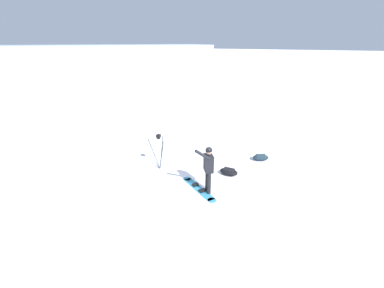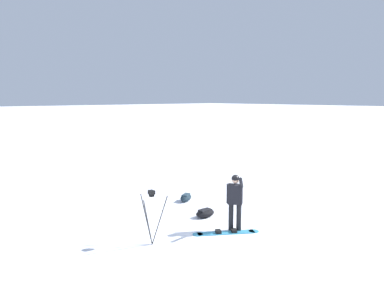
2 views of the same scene
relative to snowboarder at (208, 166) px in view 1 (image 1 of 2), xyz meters
name	(u,v)px [view 1 (image 1 of 2)]	position (x,y,z in m)	size (l,w,h in m)	color
ground_plane	(203,191)	(-0.15, -0.03, -0.96)	(300.00, 300.00, 0.00)	white
snowboarder	(208,166)	(0.00, 0.00, 0.00)	(0.54, 0.70, 1.62)	black
snowboard	(199,188)	(-0.34, 0.02, -0.94)	(1.61, 1.15, 0.10)	teal
gear_bag_large	(229,172)	(0.23, 1.43, -0.83)	(0.69, 0.41, 0.25)	black
camera_tripod	(159,145)	(-2.34, 0.73, 0.04)	(0.73, 0.63, 1.41)	#262628
gear_bag_small	(261,157)	(1.01, 3.22, -0.82)	(0.73, 0.60, 0.26)	#192833
distant_ridge	(105,56)	(-33.31, 30.87, 0.99)	(34.05, 35.34, 3.91)	#93ABBD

